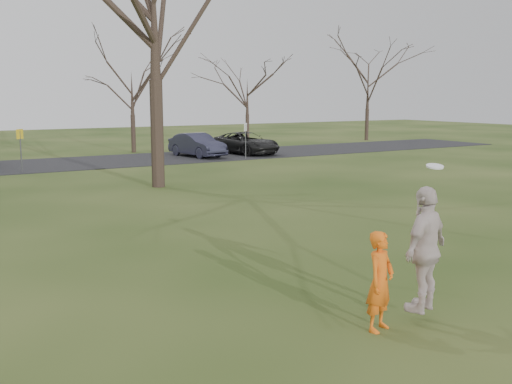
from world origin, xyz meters
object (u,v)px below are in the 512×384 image
(car_6, at_px, (246,143))
(big_tree, at_px, (154,5))
(catching_play, at_px, (425,249))
(player_defender, at_px, (380,281))
(car_5, at_px, (197,145))

(car_6, height_order, big_tree, big_tree)
(catching_play, bearing_deg, player_defender, 172.25)
(car_6, relative_size, catching_play, 2.05)
(player_defender, bearing_deg, car_6, 43.69)
(player_defender, xyz_separation_m, car_5, (8.67, 25.13, -0.05))
(catching_play, distance_m, big_tree, 16.70)
(car_5, height_order, big_tree, big_tree)
(player_defender, distance_m, catching_play, 0.93)
(car_6, bearing_deg, player_defender, -125.03)
(catching_play, height_order, big_tree, big_tree)
(catching_play, relative_size, big_tree, 0.17)
(car_5, distance_m, big_tree, 13.09)
(catching_play, xyz_separation_m, big_tree, (1.62, 15.58, 5.80))
(player_defender, relative_size, catching_play, 0.67)
(player_defender, bearing_deg, catching_play, -28.59)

